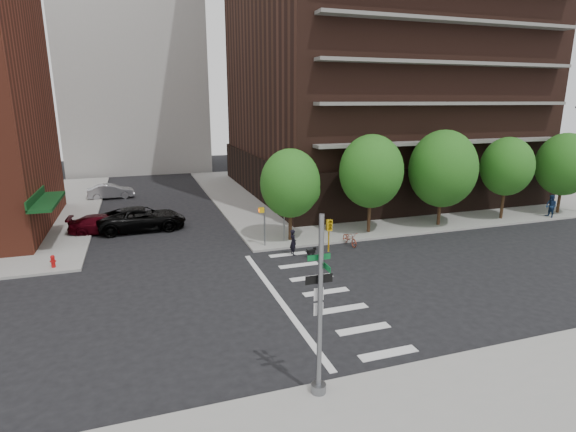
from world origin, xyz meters
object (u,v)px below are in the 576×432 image
(parked_car_maroon, at_px, (103,224))
(dog_walker, at_px, (293,242))
(scooter, at_px, (350,238))
(fire_hydrant, at_px, (53,261))
(traffic_signal, at_px, (321,321))
(pedestrian_far, at_px, (551,206))
(parked_car_black, at_px, (142,219))
(parked_car_silver, at_px, (111,191))

(parked_car_maroon, bearing_deg, dog_walker, -124.61)
(scooter, bearing_deg, fire_hydrant, 172.10)
(traffic_signal, distance_m, pedestrian_far, 30.49)
(traffic_signal, height_order, scooter, traffic_signal)
(parked_car_black, relative_size, pedestrian_far, 3.42)
(traffic_signal, distance_m, parked_car_maroon, 23.62)
(fire_hydrant, xyz_separation_m, parked_car_black, (5.00, 6.89, 0.32))
(parked_car_black, distance_m, scooter, 15.38)
(scooter, bearing_deg, pedestrian_far, -0.68)
(parked_car_silver, relative_size, dog_walker, 2.65)
(parked_car_silver, relative_size, pedestrian_far, 2.37)
(parked_car_black, bearing_deg, parked_car_silver, 10.64)
(parked_car_silver, bearing_deg, traffic_signal, -171.16)
(parked_car_black, relative_size, dog_walker, 3.82)
(traffic_signal, height_order, fire_hydrant, traffic_signal)
(parked_car_black, bearing_deg, dog_walker, -136.46)
(parked_car_black, xyz_separation_m, parked_car_maroon, (-2.70, 0.05, -0.18))
(parked_car_maroon, bearing_deg, parked_car_silver, 3.01)
(scooter, bearing_deg, parked_car_black, 144.06)
(traffic_signal, bearing_deg, parked_car_silver, 102.52)
(scooter, height_order, pedestrian_far, pedestrian_far)
(scooter, bearing_deg, parked_car_maroon, 148.57)
(parked_car_black, bearing_deg, traffic_signal, -168.63)
(traffic_signal, bearing_deg, fire_hydrant, 123.26)
(fire_hydrant, height_order, pedestrian_far, pedestrian_far)
(traffic_signal, distance_m, parked_car_black, 22.82)
(dog_walker, relative_size, pedestrian_far, 0.89)
(fire_hydrant, xyz_separation_m, scooter, (18.01, -1.30, -0.09))
(fire_hydrant, bearing_deg, parked_car_maroon, 71.65)
(traffic_signal, relative_size, parked_car_maroon, 1.26)
(traffic_signal, relative_size, dog_walker, 3.65)
(pedestrian_far, bearing_deg, parked_car_silver, -115.77)
(parked_car_silver, bearing_deg, pedestrian_far, -123.77)
(parked_car_black, relative_size, parked_car_maroon, 1.32)
(traffic_signal, xyz_separation_m, fire_hydrant, (-10.03, 15.29, -2.15))
(traffic_signal, relative_size, parked_car_black, 0.96)
(parked_car_silver, height_order, pedestrian_far, pedestrian_far)
(fire_hydrant, relative_size, parked_car_black, 0.12)
(scooter, distance_m, dog_walker, 4.28)
(fire_hydrant, distance_m, dog_walker, 13.93)
(parked_car_silver, distance_m, pedestrian_far, 39.56)
(fire_hydrant, xyz_separation_m, parked_car_maroon, (2.30, 6.94, 0.14))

